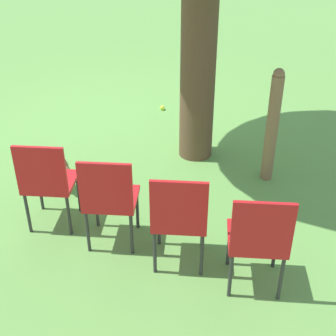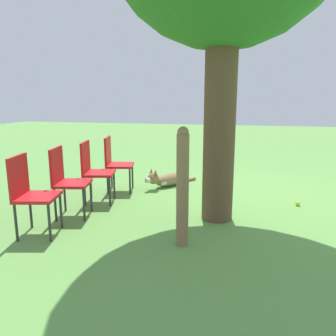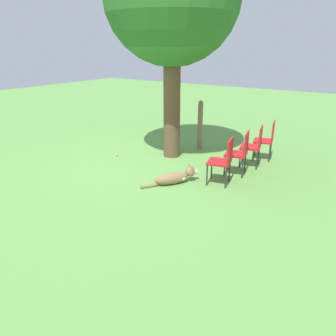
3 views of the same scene
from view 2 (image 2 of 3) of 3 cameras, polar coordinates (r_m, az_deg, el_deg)
ground_plane at (r=5.26m, az=12.27°, el=-5.05°), size 30.00×30.00×0.00m
dog at (r=5.77m, az=-0.11°, el=-2.00°), size 0.74×1.02×0.36m
fence_post at (r=3.34m, az=2.55°, el=-3.35°), size 0.13×0.13×1.25m
red_chair_0 at (r=5.47m, az=-9.25°, el=1.33°), size 0.51×0.53×0.91m
red_chair_1 at (r=4.93m, az=-12.87°, el=0.04°), size 0.51×0.53×0.91m
red_chair_2 at (r=4.42m, az=-17.35°, el=-1.55°), size 0.51×0.53×0.91m
red_chair_3 at (r=3.95m, az=-22.96°, el=-3.54°), size 0.51×0.53×0.91m
tennis_ball at (r=5.11m, az=21.67°, el=-5.75°), size 0.07×0.07×0.07m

